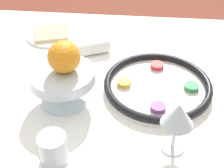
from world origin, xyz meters
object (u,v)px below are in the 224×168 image
Objects in this scene: fruit_stand at (62,80)px; napkin_roll at (81,49)px; seder_plate at (157,85)px; orange_fruit at (64,57)px; wine_glass at (178,116)px; cup_near at (53,148)px; bread_plate at (51,34)px.

fruit_stand is 0.87× the size of napkin_roll.
seder_plate is 3.71× the size of orange_fruit.
orange_fruit is at bearing -27.22° from wine_glass.
fruit_stand reaches higher than napkin_roll.
napkin_roll is at bearing -87.70° from cup_near.
wine_glass is 0.65m from bread_plate.
wine_glass is 0.68× the size of napkin_roll.
napkin_roll is at bearing 137.70° from bread_plate.
seder_plate is 4.29× the size of cup_near.
orange_fruit reaches higher than cup_near.
seder_plate is 1.73× the size of bread_plate.
bread_plate is at bearing -35.59° from seder_plate.
fruit_stand reaches higher than seder_plate.
bread_plate is (0.42, -0.49, -0.10)m from wine_glass.
orange_fruit is 0.42× the size of napkin_roll.
orange_fruit is 1.15× the size of cup_near.
napkin_roll is at bearing -90.95° from fruit_stand.
seder_plate is 0.36m from cup_near.
cup_near is at bearing 12.73° from wine_glass.
fruit_stand is at bearing -25.58° from wine_glass.
fruit_stand is at bearing 109.93° from bread_plate.
wine_glass is 0.32m from orange_fruit.
bread_plate is at bearing -70.07° from fruit_stand.
fruit_stand is (0.29, -0.14, -0.03)m from wine_glass.
orange_fruit reaches higher than wine_glass.
wine_glass is 0.76× the size of bread_plate.
orange_fruit is at bearing 111.66° from bread_plate.
seder_plate is 0.30m from napkin_roll.
seder_plate is 1.55× the size of napkin_roll.
seder_plate is 1.78× the size of fruit_stand.
bread_plate is 0.57m from cup_near.
orange_fruit is 0.40m from bread_plate.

